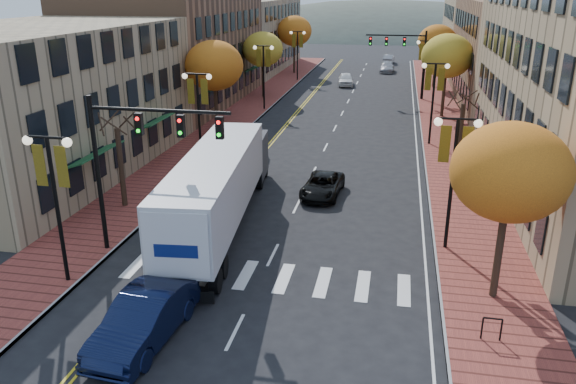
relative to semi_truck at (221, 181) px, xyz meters
The scene contains 31 objects.
ground 7.80m from the semi_truck, 65.02° to the right, with size 200.00×200.00×0.00m, color black.
sidewalk_left 26.51m from the semi_truck, 102.81° to the left, with size 4.00×85.00×0.15m, color brown.
sidewalk_right 28.56m from the semi_truck, 64.76° to the left, with size 4.00×85.00×0.15m, color brown.
building_left_near 15.36m from the semi_truck, 155.71° to the left, with size 12.00×22.00×9.00m, color #9E8966.
building_left_mid 32.53m from the semi_truck, 115.35° to the left, with size 12.00×24.00×11.00m, color brown.
building_left_far 56.05m from the semi_truck, 104.33° to the left, with size 12.00×26.00×9.50m, color #9E8966.
building_right_mid 41.45m from the semi_truck, 58.45° to the left, with size 15.00×24.00×10.00m, color brown.
building_right_far 61.29m from the semi_truck, 69.29° to the left, with size 15.00×20.00×11.00m, color #9E8966.
tree_left_a 5.99m from the semi_truck, 167.91° to the left, with size 0.28×0.28×4.20m.
tree_left_b 18.49m from the semi_truck, 108.75° to the left, with size 4.48×4.48×7.21m.
tree_left_c 33.88m from the semi_truck, 99.99° to the left, with size 4.16×4.16×6.69m.
tree_left_d 51.69m from the semi_truck, 96.52° to the left, with size 4.61×4.61×7.42m.
tree_right_a 13.32m from the semi_truck, 21.35° to the right, with size 4.16×4.16×6.69m.
tree_right_b 16.56m from the semi_truck, 42.83° to the left, with size 0.28×0.28×4.20m.
tree_right_c 30.00m from the semi_truck, 65.99° to the left, with size 4.48×4.48×7.21m.
tree_right_d 45.02m from the semi_truck, 74.32° to the left, with size 4.35×4.35×7.00m.
lamp_left_a 8.27m from the semi_truck, 122.86° to the right, with size 1.96×0.36×6.05m.
lamp_left_b 10.42m from the semi_truck, 115.22° to the left, with size 1.96×0.36×6.05m.
lamp_left_c 27.67m from the semi_truck, 99.08° to the left, with size 1.96×0.36×6.05m.
lamp_left_d 45.51m from the semi_truck, 95.50° to the left, with size 1.96×0.36×6.05m.
lamp_right_a 10.85m from the semi_truck, ahead, with size 1.96×0.36×6.05m.
lamp_right_b 20.37m from the semi_truck, 58.33° to the left, with size 1.96×0.36×6.05m.
lamp_right_c 36.88m from the semi_truck, 73.20° to the left, with size 1.96×0.36×6.05m.
traffic_mast_near 5.12m from the semi_truck, 121.92° to the right, with size 6.10×0.35×7.00m.
traffic_mast_far 36.38m from the semi_truck, 76.26° to the left, with size 6.10×0.34×7.00m.
semi_truck is the anchor object (origin of this frame).
navy_sedan 9.89m from the semi_truck, 87.95° to the right, with size 1.78×5.09×1.68m, color black.
black_suv 6.90m from the semi_truck, 50.22° to the left, with size 1.99×4.32×1.20m, color black.
car_far_white 43.08m from the semi_truck, 87.44° to the left, with size 1.73×4.30×1.46m, color white.
car_far_silver 55.60m from the semi_truck, 83.32° to the left, with size 1.88×4.62×1.34m, color #9A9AA1.
car_far_oncoming 64.88m from the semi_truck, 84.28° to the left, with size 1.40×4.03×1.33m, color #9C9CA3.
Camera 1 is at (4.94, -17.78, 11.16)m, focal length 35.00 mm.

